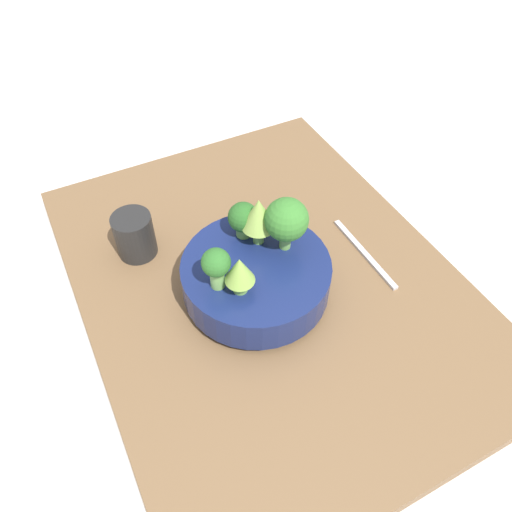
{
  "coord_description": "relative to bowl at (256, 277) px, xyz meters",
  "views": [
    {
      "loc": [
        -0.49,
        0.27,
        0.72
      ],
      "look_at": [
        -0.02,
        0.03,
        0.13
      ],
      "focal_mm": 35.0,
      "sensor_mm": 36.0,
      "label": 1
    }
  ],
  "objects": [
    {
      "name": "ground_plane",
      "position": [
        0.02,
        -0.03,
        -0.08
      ],
      "size": [
        6.0,
        6.0,
        0.0
      ],
      "primitive_type": "plane",
      "color": "silver"
    },
    {
      "name": "table",
      "position": [
        0.02,
        -0.03,
        -0.06
      ],
      "size": [
        0.82,
        0.63,
        0.04
      ],
      "color": "brown",
      "rests_on": "ground_plane"
    },
    {
      "name": "bowl",
      "position": [
        0.0,
        0.0,
        0.0
      ],
      "size": [
        0.25,
        0.25,
        0.08
      ],
      "color": "navy",
      "rests_on": "table"
    },
    {
      "name": "romanesco_piece_far",
      "position": [
        -0.04,
        0.05,
        0.08
      ],
      "size": [
        0.05,
        0.05,
        0.07
      ],
      "color": "#6BA34C",
      "rests_on": "bowl"
    },
    {
      "name": "broccoli_floret_back",
      "position": [
        -0.01,
        0.07,
        0.08
      ],
      "size": [
        0.05,
        0.05,
        0.08
      ],
      "color": "#7AB256",
      "rests_on": "bowl"
    },
    {
      "name": "broccoli_floret_right",
      "position": [
        0.07,
        -0.01,
        0.07
      ],
      "size": [
        0.05,
        0.05,
        0.07
      ],
      "color": "#609347",
      "rests_on": "bowl"
    },
    {
      "name": "romanesco_piece_near",
      "position": [
        0.04,
        -0.03,
        0.09
      ],
      "size": [
        0.06,
        0.06,
        0.09
      ],
      "color": "#609347",
      "rests_on": "bowl"
    },
    {
      "name": "broccoli_floret_front",
      "position": [
        0.01,
        -0.06,
        0.09
      ],
      "size": [
        0.07,
        0.07,
        0.1
      ],
      "color": "#6BA34C",
      "rests_on": "bowl"
    },
    {
      "name": "cup",
      "position": [
        0.19,
        0.15,
        -0.0
      ],
      "size": [
        0.07,
        0.07,
        0.09
      ],
      "color": "black",
      "rests_on": "table"
    },
    {
      "name": "fork",
      "position": [
        -0.01,
        -0.22,
        -0.04
      ],
      "size": [
        0.19,
        0.01,
        0.01
      ],
      "color": "silver",
      "rests_on": "table"
    }
  ]
}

